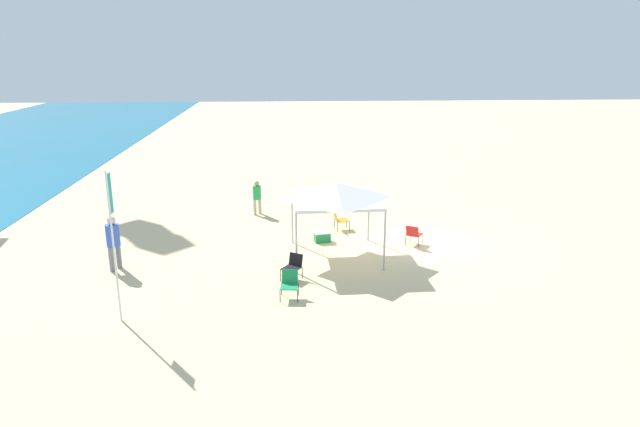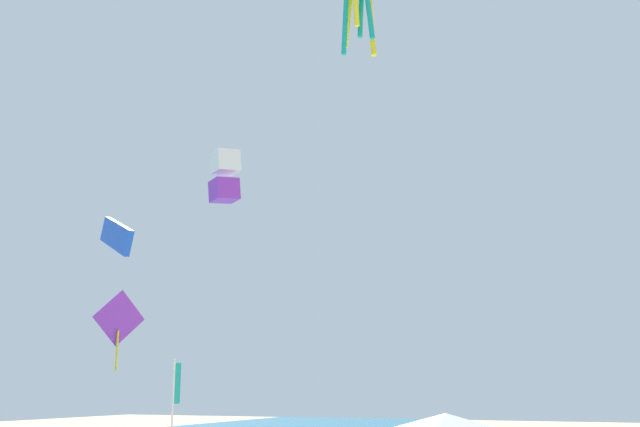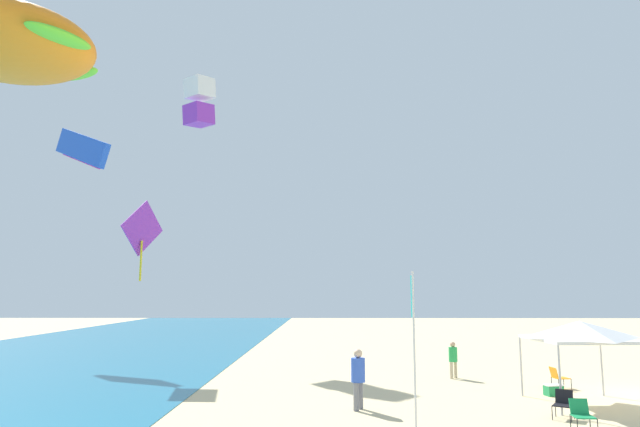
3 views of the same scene
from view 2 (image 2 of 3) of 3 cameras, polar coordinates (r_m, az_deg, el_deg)
canopy_tent at (r=22.78m, az=9.85°, el=-16.03°), size 3.30×3.15×2.77m
banner_flag at (r=20.87m, az=-11.46°, el=-15.84°), size 0.36×0.06×4.28m
kite_diamond_purple at (r=37.21m, az=-15.50°, el=-8.13°), size 2.49×1.26×3.92m
kite_box_white at (r=46.44m, az=-7.48°, el=2.92°), size 2.23×2.21×3.35m
kite_parafoil_blue at (r=48.89m, az=-15.67°, el=-1.74°), size 3.57×4.99×3.45m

